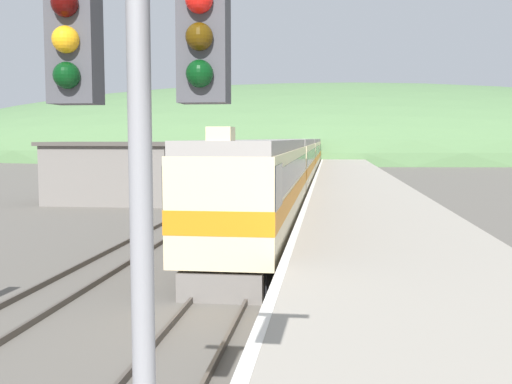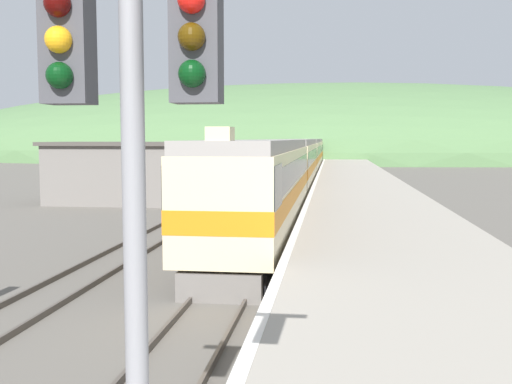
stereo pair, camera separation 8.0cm
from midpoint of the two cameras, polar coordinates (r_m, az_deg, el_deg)
The scene contains 11 objects.
track_main at distance 71.93m, azimuth 4.98°, elevation 1.76°, with size 1.52×180.00×0.16m.
track_siding at distance 72.26m, azimuth 1.30°, elevation 1.80°, with size 1.52×180.00×0.16m.
platform at distance 51.92m, azimuth 9.42°, elevation 0.96°, with size 6.49×140.00×1.14m.
distant_hills at distance 135.07m, azimuth 6.06°, elevation 3.28°, with size 196.93×88.62×32.26m.
station_shed at distance 40.44m, azimuth -13.17°, elevation 1.83°, with size 8.66×5.28×4.04m.
express_train_lead_car at distance 24.77m, azimuth 0.62°, elevation 0.57°, with size 2.94×19.74×4.57m.
carriage_second at distance 46.30m, azimuth 3.73°, elevation 2.66°, with size 2.93×21.32×4.21m.
carriage_third at distance 68.46m, azimuth 4.88°, elevation 3.44°, with size 2.93×21.32×4.21m.
carriage_fourth at distance 90.65m, azimuth 5.47°, elevation 3.85°, with size 2.93×21.32×4.21m.
carriage_fifth at distance 112.84m, azimuth 5.83°, elevation 4.09°, with size 2.93×21.32×4.21m.
signal_mast_main at distance 5.10m, azimuth -11.27°, elevation 5.12°, with size 2.20×0.42×6.57m.
Camera 2 is at (2.90, -1.74, 4.27)m, focal length 42.00 mm.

